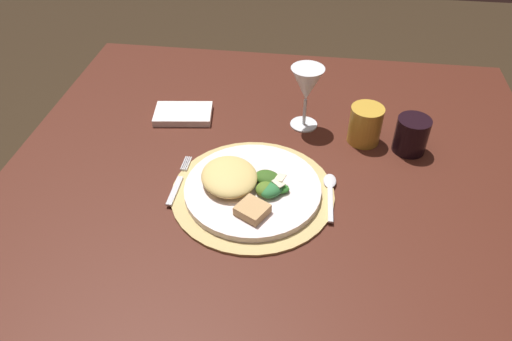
{
  "coord_description": "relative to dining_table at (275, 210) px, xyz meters",
  "views": [
    {
      "loc": [
        0.06,
        -0.8,
        1.4
      ],
      "look_at": [
        -0.04,
        -0.04,
        0.74
      ],
      "focal_mm": 33.72,
      "sensor_mm": 36.0,
      "label": 1
    }
  ],
  "objects": [
    {
      "name": "salad_greens",
      "position": [
        -0.01,
        -0.09,
        0.16
      ],
      "size": [
        0.08,
        0.09,
        0.02
      ],
      "color": "#33591C",
      "rests_on": "dinner_plate"
    },
    {
      "name": "dining_table",
      "position": [
        0.0,
        0.0,
        0.0
      ],
      "size": [
        1.19,
        1.07,
        0.72
      ],
      "color": "#471D13",
      "rests_on": "ground"
    },
    {
      "name": "wine_glass",
      "position": [
        0.05,
        0.17,
        0.24
      ],
      "size": [
        0.08,
        0.08,
        0.16
      ],
      "color": "silver",
      "rests_on": "dining_table"
    },
    {
      "name": "pasta_serving",
      "position": [
        -0.09,
        -0.09,
        0.17
      ],
      "size": [
        0.16,
        0.16,
        0.03
      ],
      "primitive_type": "ellipsoid",
      "rotation": [
        0.0,
        0.0,
        5.13
      ],
      "color": "#DABA69",
      "rests_on": "dinner_plate"
    },
    {
      "name": "spoon",
      "position": [
        0.12,
        -0.06,
        0.14
      ],
      "size": [
        0.03,
        0.14,
        0.01
      ],
      "color": "silver",
      "rests_on": "placemat"
    },
    {
      "name": "dinner_plate",
      "position": [
        -0.04,
        -0.09,
        0.15
      ],
      "size": [
        0.28,
        0.28,
        0.01
      ],
      "primitive_type": "cylinder",
      "color": "silver",
      "rests_on": "placemat"
    },
    {
      "name": "fork",
      "position": [
        -0.2,
        -0.09,
        0.14
      ],
      "size": [
        0.02,
        0.15,
        0.0
      ],
      "color": "silver",
      "rests_on": "placemat"
    },
    {
      "name": "placemat",
      "position": [
        -0.04,
        -0.09,
        0.14
      ],
      "size": [
        0.34,
        0.34,
        0.01
      ],
      "primitive_type": "cylinder",
      "color": "tan",
      "rests_on": "dining_table"
    },
    {
      "name": "dark_tumbler",
      "position": [
        0.29,
        0.1,
        0.17
      ],
      "size": [
        0.07,
        0.07,
        0.08
      ],
      "primitive_type": "cylinder",
      "color": "black",
      "rests_on": "dining_table"
    },
    {
      "name": "amber_tumbler",
      "position": [
        0.19,
        0.12,
        0.18
      ],
      "size": [
        0.08,
        0.08,
        0.09
      ],
      "primitive_type": "cylinder",
      "color": "gold",
      "rests_on": "dining_table"
    },
    {
      "name": "napkin",
      "position": [
        -0.25,
        0.16,
        0.14
      ],
      "size": [
        0.15,
        0.11,
        0.02
      ],
      "primitive_type": "cube",
      "rotation": [
        0.0,
        0.0,
        0.13
      ],
      "color": "white",
      "rests_on": "dining_table"
    },
    {
      "name": "ground_plane",
      "position": [
        0.0,
        0.0,
        -0.58
      ],
      "size": [
        6.0,
        6.0,
        0.0
      ],
      "primitive_type": "plane",
      "color": "#312315"
    },
    {
      "name": "bread_piece",
      "position": [
        -0.03,
        -0.17,
        0.16
      ],
      "size": [
        0.07,
        0.07,
        0.02
      ],
      "primitive_type": "cube",
      "rotation": [
        0.0,
        0.0,
        2.63
      ],
      "color": "tan",
      "rests_on": "dinner_plate"
    }
  ]
}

